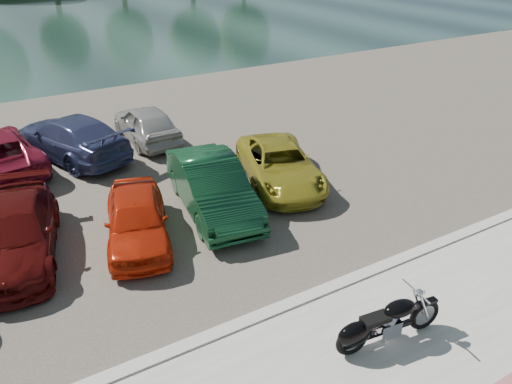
% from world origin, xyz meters
% --- Properties ---
extents(ground, '(200.00, 200.00, 0.00)m').
position_xyz_m(ground, '(0.00, 0.00, 0.00)').
color(ground, '#595447').
rests_on(ground, ground).
extents(promenade, '(60.00, 6.00, 0.10)m').
position_xyz_m(promenade, '(0.00, -1.00, 0.05)').
color(promenade, '#A19F98').
rests_on(promenade, ground).
extents(kerb, '(60.00, 0.30, 0.14)m').
position_xyz_m(kerb, '(0.00, 2.00, 0.07)').
color(kerb, '#A19F98').
rests_on(kerb, ground).
extents(parking_lot, '(60.00, 18.00, 0.04)m').
position_xyz_m(parking_lot, '(0.00, 11.00, 0.02)').
color(parking_lot, '#474039').
rests_on(parking_lot, ground).
extents(river, '(120.00, 40.00, 0.00)m').
position_xyz_m(river, '(0.00, 40.00, 0.00)').
color(river, '#182C28').
rests_on(river, ground).
extents(motorcycle, '(2.33, 0.75, 1.05)m').
position_xyz_m(motorcycle, '(-0.63, 0.23, 0.56)').
color(motorcycle, black).
rests_on(motorcycle, promenade).
extents(car_3, '(2.74, 4.74, 1.29)m').
position_xyz_m(car_3, '(-6.06, 6.80, 0.69)').
color(car_3, '#4C0C0A').
rests_on(car_3, parking_lot).
extents(car_4, '(2.46, 3.99, 1.27)m').
position_xyz_m(car_4, '(-3.35, 6.03, 0.67)').
color(car_4, red).
rests_on(car_4, parking_lot).
extents(car_5, '(2.21, 4.70, 1.49)m').
position_xyz_m(car_5, '(-1.05, 6.47, 0.78)').
color(car_5, '#103B20').
rests_on(car_5, parking_lot).
extents(car_6, '(3.23, 4.80, 1.22)m').
position_xyz_m(car_6, '(1.47, 6.95, 0.65)').
color(car_6, '#9D9224').
rests_on(car_6, parking_lot).
extents(car_11, '(3.62, 5.38, 1.45)m').
position_xyz_m(car_11, '(-3.59, 12.23, 0.76)').
color(car_11, navy).
rests_on(car_11, parking_lot).
extents(car_12, '(1.61, 3.94, 1.34)m').
position_xyz_m(car_12, '(-0.88, 12.37, 0.71)').
color(car_12, '#A2A19E').
rests_on(car_12, parking_lot).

